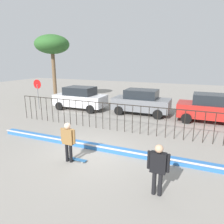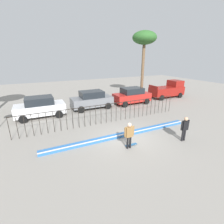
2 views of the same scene
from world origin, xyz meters
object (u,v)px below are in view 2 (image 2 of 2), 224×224
skateboarder (129,133)px  parked_car_gray (92,100)px  camera_operator (185,127)px  palm_tree_tall (144,40)px  parked_car_white (40,107)px  pickup_truck (168,90)px  parked_car_red (132,96)px  skateboard (131,145)px

skateboarder → parked_car_gray: parked_car_gray is taller
camera_operator → parked_car_gray: size_ratio=0.39×
camera_operator → palm_tree_tall: size_ratio=0.20×
parked_car_white → pickup_truck: pickup_truck is taller
palm_tree_tall → parked_car_red: bearing=-146.9°
skateboard → pickup_truck: size_ratio=0.17×
skateboarder → palm_tree_tall: (8.01, 10.04, 6.20)m
camera_operator → parked_car_white: parked_car_white is taller
skateboard → palm_tree_tall: (7.73, 9.86, 7.14)m
skateboarder → skateboard: size_ratio=2.09×
parked_car_white → camera_operator: bearing=-44.5°
skateboarder → parked_car_gray: (0.66, 8.67, -0.03)m
parked_car_white → parked_car_gray: same height
pickup_truck → palm_tree_tall: size_ratio=0.57×
pickup_truck → palm_tree_tall: bearing=160.3°
pickup_truck → camera_operator: bearing=-132.0°
skateboard → pickup_truck: (11.30, 8.80, 0.98)m
parked_car_white → skateboard: bearing=-56.4°
skateboarder → skateboard: (0.29, 0.18, -0.95)m
parked_car_white → parked_car_gray: bearing=8.1°
camera_operator → palm_tree_tall: (4.26, 10.79, 6.19)m
skateboarder → camera_operator: size_ratio=1.00×
parked_car_gray → parked_car_red: same height
parked_car_red → parked_car_gray: bearing=173.3°
camera_operator → parked_car_red: 9.33m
parked_car_white → parked_car_red: size_ratio=1.00×
skateboard → parked_car_white: size_ratio=0.19×
palm_tree_tall → skateboard: bearing=-128.1°
parked_car_gray → palm_tree_tall: 9.73m
skateboard → camera_operator: 3.72m
pickup_truck → palm_tree_tall: 7.21m
parked_car_gray → pickup_truck: 10.94m
camera_operator → pickup_truck: bearing=-123.6°
skateboard → parked_car_white: 9.37m
camera_operator → pickup_truck: 12.50m
skateboard → camera_operator: size_ratio=0.48×
camera_operator → skateboard: bearing=-9.9°
parked_car_white → parked_car_red: (9.97, 0.20, 0.00)m
skateboarder → parked_car_white: (-4.46, 8.20, -0.03)m
skateboarder → parked_car_gray: size_ratio=0.39×
parked_car_red → palm_tree_tall: (2.50, 1.63, 6.23)m
camera_operator → skateboarder: bearing=-6.1°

